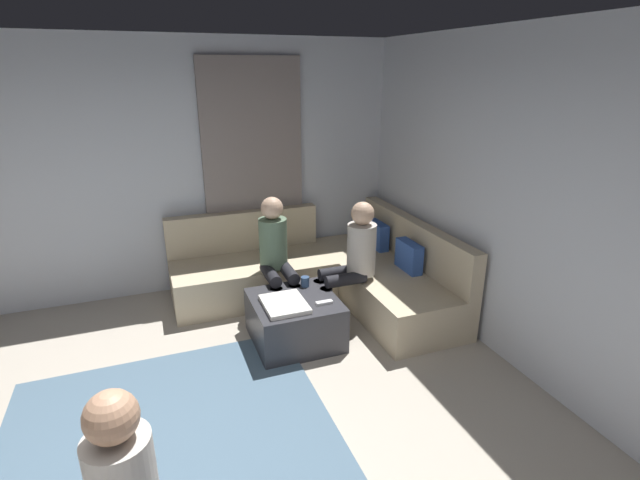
# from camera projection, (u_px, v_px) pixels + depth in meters

# --- Properties ---
(wall_back) EXTENTS (6.00, 0.12, 2.70)m
(wall_back) POSITION_uv_depth(u_px,v_px,m) (579.00, 224.00, 3.29)
(wall_back) COLOR silver
(wall_back) RESTS_ON ground_plane
(wall_left) EXTENTS (0.12, 6.00, 2.70)m
(wall_left) POSITION_uv_depth(u_px,v_px,m) (128.00, 173.00, 4.90)
(wall_left) COLOR silver
(wall_left) RESTS_ON ground_plane
(curtain_panel) EXTENTS (0.06, 1.10, 2.50)m
(curtain_panel) POSITION_uv_depth(u_px,v_px,m) (254.00, 175.00, 5.28)
(curtain_panel) COLOR gray
(curtain_panel) RESTS_ON ground_plane
(area_rug) EXTENTS (2.60, 2.20, 0.01)m
(area_rug) POSITION_uv_depth(u_px,v_px,m) (173.00, 468.00, 2.98)
(area_rug) COLOR slate
(area_rug) RESTS_ON ground_plane
(sectional_couch) EXTENTS (2.10, 2.55, 0.87)m
(sectional_couch) POSITION_uv_depth(u_px,v_px,m) (327.00, 273.00, 5.13)
(sectional_couch) COLOR #C6B593
(sectional_couch) RESTS_ON ground_plane
(ottoman) EXTENTS (0.76, 0.76, 0.42)m
(ottoman) POSITION_uv_depth(u_px,v_px,m) (295.00, 320.00, 4.33)
(ottoman) COLOR #333338
(ottoman) RESTS_ON ground_plane
(folded_blanket) EXTENTS (0.44, 0.36, 0.04)m
(folded_blanket) POSITION_uv_depth(u_px,v_px,m) (285.00, 304.00, 4.12)
(folded_blanket) COLOR white
(folded_blanket) RESTS_ON ottoman
(coffee_mug) EXTENTS (0.08, 0.08, 0.10)m
(coffee_mug) POSITION_uv_depth(u_px,v_px,m) (305.00, 282.00, 4.49)
(coffee_mug) COLOR #334C72
(coffee_mug) RESTS_ON ottoman
(game_remote) EXTENTS (0.05, 0.15, 0.02)m
(game_remote) POSITION_uv_depth(u_px,v_px,m) (324.00, 303.00, 4.17)
(game_remote) COLOR white
(game_remote) RESTS_ON ottoman
(person_on_couch_back) EXTENTS (0.30, 0.60, 1.20)m
(person_on_couch_back) POSITION_uv_depth(u_px,v_px,m) (352.00, 257.00, 4.56)
(person_on_couch_back) COLOR black
(person_on_couch_back) RESTS_ON ground_plane
(person_on_couch_side) EXTENTS (0.60, 0.30, 1.20)m
(person_on_couch_side) POSITION_uv_depth(u_px,v_px,m) (276.00, 253.00, 4.68)
(person_on_couch_side) COLOR black
(person_on_couch_side) RESTS_ON ground_plane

